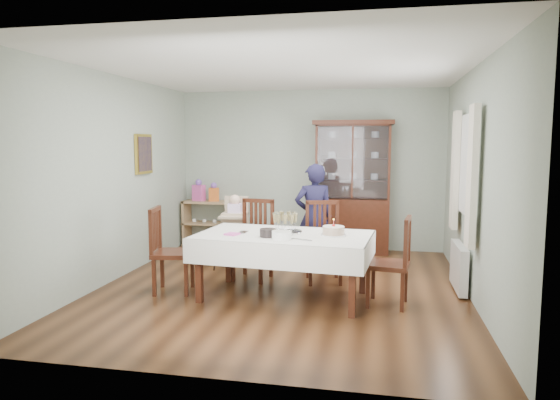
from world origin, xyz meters
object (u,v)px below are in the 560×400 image
(china_cabinet, at_px, (353,185))
(chair_end_right, at_px, (389,279))
(chair_far_left, at_px, (253,256))
(dining_table, at_px, (284,266))
(gift_bag_pink, at_px, (199,191))
(high_chair, at_px, (235,239))
(champagne_tray, at_px, (285,226))
(sideboard, at_px, (209,223))
(gift_bag_orange, at_px, (214,193))
(chair_far_right, at_px, (324,258))
(chair_end_left, at_px, (172,267))
(birthday_cake, at_px, (333,231))
(woman, at_px, (314,217))

(china_cabinet, distance_m, chair_end_right, 2.87)
(chair_end_right, bearing_deg, chair_far_left, -105.27)
(dining_table, distance_m, gift_bag_pink, 3.39)
(high_chair, height_order, champagne_tray, high_chair)
(dining_table, relative_size, chair_end_right, 2.09)
(sideboard, distance_m, gift_bag_orange, 0.56)
(sideboard, bearing_deg, china_cabinet, -0.49)
(dining_table, bearing_deg, champagne_tray, 89.27)
(dining_table, xyz_separation_m, chair_end_right, (1.21, -0.04, -0.09))
(dining_table, bearing_deg, chair_end_right, -1.71)
(chair_far_right, relative_size, gift_bag_pink, 2.76)
(chair_far_right, relative_size, chair_end_left, 1.01)
(champagne_tray, relative_size, birthday_cake, 1.38)
(high_chair, relative_size, gift_bag_orange, 3.26)
(sideboard, relative_size, chair_end_left, 0.87)
(birthday_cake, bearing_deg, gift_bag_orange, 131.32)
(china_cabinet, bearing_deg, chair_far_left, -122.12)
(chair_far_left, bearing_deg, birthday_cake, -24.17)
(dining_table, bearing_deg, gift_bag_orange, 123.30)
(dining_table, xyz_separation_m, champagne_tray, (0.00, 0.09, 0.45))
(china_cabinet, bearing_deg, chair_end_left, -127.10)
(birthday_cake, bearing_deg, gift_bag_pink, 134.55)
(gift_bag_pink, bearing_deg, chair_far_left, -52.65)
(chair_end_left, bearing_deg, sideboard, -0.41)
(chair_far_left, bearing_deg, champagne_tray, -41.01)
(sideboard, bearing_deg, chair_end_left, -80.21)
(dining_table, relative_size, high_chair, 1.97)
(chair_far_left, xyz_separation_m, chair_far_right, (0.94, 0.06, -0.00))
(birthday_cake, xyz_separation_m, gift_bag_pink, (-2.60, 2.64, 0.16))
(woman, bearing_deg, dining_table, 65.45)
(high_chair, relative_size, gift_bag_pink, 2.81)
(gift_bag_pink, xyz_separation_m, gift_bag_orange, (0.28, 0.00, -0.02))
(champagne_tray, distance_m, birthday_cake, 0.58)
(birthday_cake, bearing_deg, dining_table, -178.42)
(dining_table, xyz_separation_m, china_cabinet, (0.65, 2.66, 0.74))
(dining_table, relative_size, chair_end_left, 2.02)
(chair_end_left, relative_size, champagne_tray, 2.60)
(chair_far_right, relative_size, gift_bag_orange, 3.20)
(chair_end_right, relative_size, gift_bag_pink, 2.64)
(sideboard, bearing_deg, gift_bag_orange, -11.07)
(dining_table, height_order, chair_far_left, chair_far_left)
(china_cabinet, relative_size, sideboard, 2.42)
(woman, bearing_deg, gift_bag_orange, -50.71)
(china_cabinet, relative_size, high_chair, 2.04)
(sideboard, bearing_deg, woman, -32.29)
(chair_end_left, height_order, gift_bag_pink, gift_bag_pink)
(woman, bearing_deg, chair_far_left, 24.93)
(chair_end_left, distance_m, champagne_tray, 1.49)
(sideboard, relative_size, chair_far_left, 0.85)
(sideboard, relative_size, woman, 0.59)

